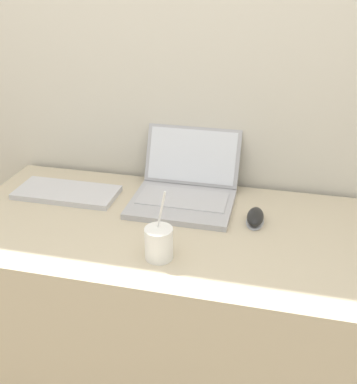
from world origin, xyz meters
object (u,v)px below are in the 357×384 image
at_px(external_keyboard, 67,192).
at_px(laptop, 185,188).
at_px(drink_cup, 159,242).
at_px(computer_mouse, 255,217).

bearing_deg(external_keyboard, laptop, 9.24).
relative_size(drink_cup, computer_mouse, 1.81).
bearing_deg(drink_cup, laptop, 90.85).
bearing_deg(drink_cup, external_keyboard, 145.26).
distance_m(laptop, computer_mouse, 0.28).
distance_m(laptop, drink_cup, 0.37).
xyz_separation_m(drink_cup, computer_mouse, (0.25, 0.26, -0.03)).
relative_size(computer_mouse, external_keyboard, 0.31).
height_order(drink_cup, external_keyboard, drink_cup).
height_order(computer_mouse, external_keyboard, computer_mouse).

